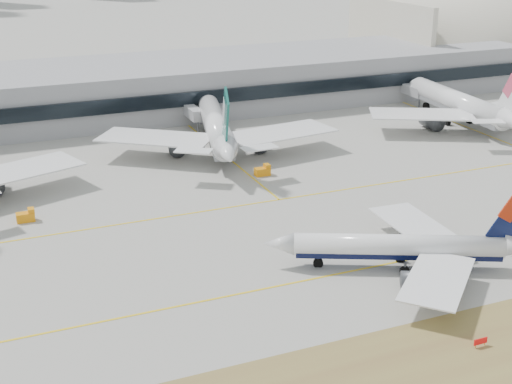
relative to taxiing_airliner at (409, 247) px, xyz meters
name	(u,v)px	position (x,y,z in m)	size (l,w,h in m)	color
ground	(260,274)	(-24.05, 7.67, -3.94)	(3000.00, 3000.00, 0.00)	gray
taxiing_airliner	(409,247)	(0.00, 0.00, 0.00)	(45.63, 38.80, 16.34)	white
widebody_cathay	(217,129)	(-7.52, 75.27, 1.92)	(60.03, 59.86, 22.04)	white
widebody_china_air	(462,105)	(66.47, 71.79, 1.94)	(61.93, 60.76, 22.13)	white
terminal	(113,90)	(-24.05, 122.51, 3.56)	(280.00, 43.10, 15.00)	gray
hangar	(479,66)	(130.51, 142.67, -3.80)	(91.00, 60.00, 60.00)	beige
hold_sign_right	(481,341)	(-4.26, -24.33, -3.06)	(2.20, 0.15, 1.35)	red
gse_b	(26,216)	(-57.96, 46.34, -2.89)	(3.55, 2.00, 2.60)	orange
gse_c	(263,171)	(-3.99, 53.40, -2.89)	(3.55, 2.00, 2.60)	orange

